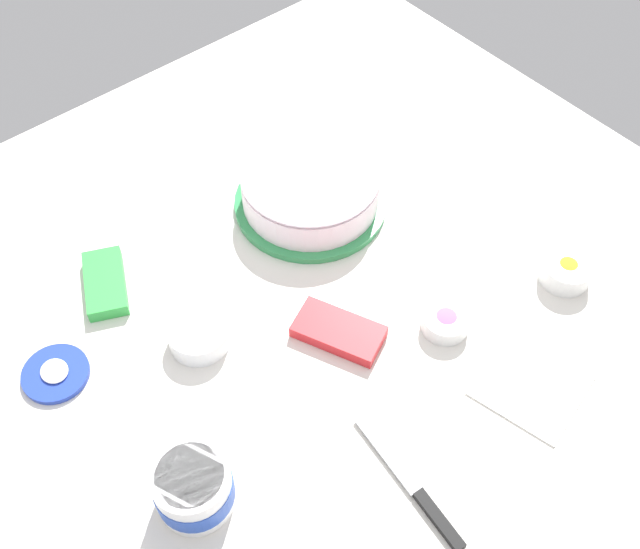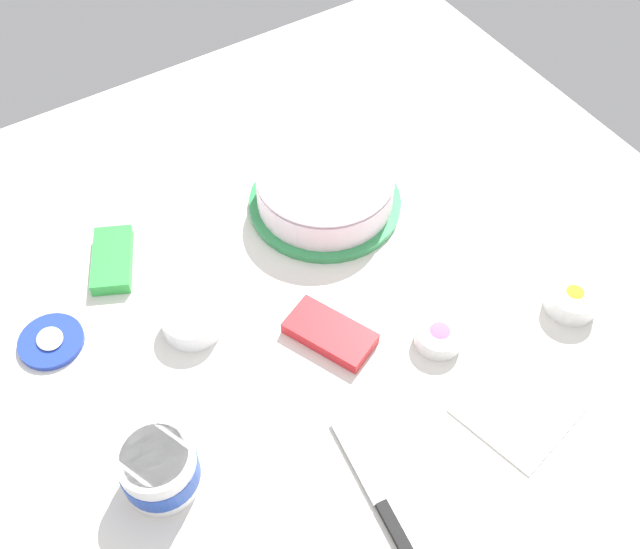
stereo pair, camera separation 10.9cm
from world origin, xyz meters
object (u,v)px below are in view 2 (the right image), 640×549
object	(u,v)px
frosted_cake	(325,189)
sprinkle_bowl_orange	(573,298)
spreading_knife	(381,503)
frosting_tub_lid	(51,341)
paper_napkin	(517,410)
candy_box_lower	(112,260)
frosting_tub	(159,468)
sprinkle_bowl_rainbow	(192,320)
candy_box_upper	(330,333)
sprinkle_bowl_pink	(439,335)

from	to	relation	value
frosted_cake	sprinkle_bowl_orange	world-z (taller)	frosted_cake
spreading_knife	sprinkle_bowl_orange	distance (m)	0.48
frosting_tub_lid	paper_napkin	bearing A→B (deg)	48.52
paper_napkin	spreading_knife	bearing A→B (deg)	-87.88
sprinkle_bowl_orange	candy_box_lower	xyz separation A→B (m)	(-0.49, -0.61, -0.01)
frosted_cake	candy_box_lower	world-z (taller)	frosted_cake
frosting_tub	sprinkle_bowl_rainbow	xyz separation A→B (m)	(-0.21, 0.15, -0.02)
candy_box_lower	candy_box_upper	xyz separation A→B (m)	(0.33, 0.24, -0.00)
frosting_tub_lid	frosting_tub	bearing A→B (deg)	10.23
frosting_tub_lid	sprinkle_bowl_rainbow	distance (m)	0.23
candy_box_upper	frosted_cake	bearing A→B (deg)	124.94
frosted_cake	sprinkle_bowl_pink	xyz separation A→B (m)	(0.35, -0.01, -0.03)
sprinkle_bowl_rainbow	spreading_knife	bearing A→B (deg)	12.31
frosted_cake	paper_napkin	size ratio (longest dim) A/B	1.88
sprinkle_bowl_pink	candy_box_lower	size ratio (longest dim) A/B	0.58
candy_box_upper	paper_napkin	bearing A→B (deg)	8.43
frosted_cake	paper_napkin	world-z (taller)	frosted_cake
frosting_tub	candy_box_lower	xyz separation A→B (m)	(-0.41, 0.09, -0.03)
frosting_tub_lid	paper_napkin	world-z (taller)	frosting_tub_lid
sprinkle_bowl_orange	frosted_cake	bearing A→B (deg)	-151.53
frosted_cake	paper_napkin	bearing A→B (deg)	2.15
spreading_knife	sprinkle_bowl_pink	xyz separation A→B (m)	(-0.17, 0.23, 0.01)
frosted_cake	frosting_tub	bearing A→B (deg)	-55.51
spreading_knife	sprinkle_bowl_rainbow	xyz separation A→B (m)	(-0.41, -0.09, 0.01)
paper_napkin	sprinkle_bowl_orange	bearing A→B (deg)	116.50
frosted_cake	frosting_tub_lid	xyz separation A→B (m)	(0.02, -0.54, -0.04)
frosting_tub_lid	sprinkle_bowl_orange	world-z (taller)	sprinkle_bowl_orange
sprinkle_bowl_pink	candy_box_lower	distance (m)	0.57
frosted_cake	spreading_knife	bearing A→B (deg)	-24.54
candy_box_lower	frosted_cake	bearing A→B (deg)	104.02
sprinkle_bowl_pink	candy_box_upper	size ratio (longest dim) A/B	0.55
frosting_tub_lid	sprinkle_bowl_pink	distance (m)	0.62
sprinkle_bowl_pink	paper_napkin	bearing A→B (deg)	8.60
spreading_knife	frosting_tub_lid	bearing A→B (deg)	-149.29
sprinkle_bowl_rainbow	paper_napkin	xyz separation A→B (m)	(0.40, 0.35, -0.02)
spreading_knife	paper_napkin	size ratio (longest dim) A/B	1.58
frosting_tub_lid	candy_box_upper	bearing A→B (deg)	59.41
frosting_tub_lid	sprinkle_bowl_rainbow	xyz separation A→B (m)	(0.09, 0.21, 0.01)
frosting_tub	frosting_tub_lid	bearing A→B (deg)	-169.77
frosting_tub_lid	candy_box_upper	world-z (taller)	candy_box_upper
spreading_knife	paper_napkin	world-z (taller)	spreading_knife
frosting_tub	frosting_tub_lid	world-z (taller)	frosting_tub
frosting_tub	spreading_knife	bearing A→B (deg)	51.43
frosting_tub_lid	candy_box_lower	xyz separation A→B (m)	(-0.10, 0.15, 0.01)
spreading_knife	frosting_tub	bearing A→B (deg)	-128.57
candy_box_lower	paper_napkin	distance (m)	0.72
frosting_tub_lid	sprinkle_bowl_orange	bearing A→B (deg)	62.86
frosting_tub_lid	paper_napkin	size ratio (longest dim) A/B	0.70
frosting_tub	sprinkle_bowl_pink	bearing A→B (deg)	87.59
sprinkle_bowl_orange	candy_box_upper	world-z (taller)	sprinkle_bowl_orange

